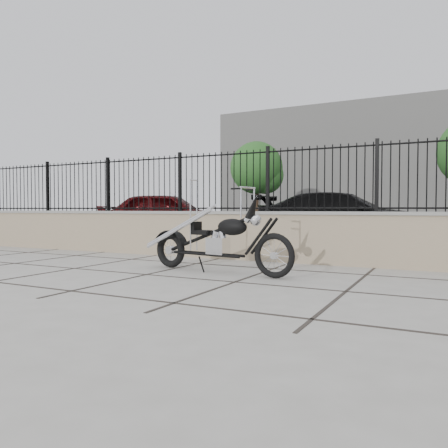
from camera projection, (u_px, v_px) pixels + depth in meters
ground_plane at (146, 275)px, 6.67m from camera, size 90.00×90.00×0.00m
parking_lot at (334, 233)px, 17.79m from camera, size 30.00×30.00×0.00m
retaining_wall at (222, 235)px, 8.88m from camera, size 14.00×0.36×0.96m
iron_fence at (222, 182)px, 8.84m from camera, size 14.00×0.08×1.20m
background_building at (381, 165)px, 30.11m from camera, size 22.00×6.00×8.00m
chopper_motorcycle at (215, 225)px, 6.89m from camera, size 2.57×0.83×1.52m
car_red at (168, 215)px, 14.54m from camera, size 4.97×3.36×1.57m
car_black at (343, 218)px, 12.87m from camera, size 5.35×2.60×1.50m
bollard_a at (192, 229)px, 11.74m from camera, size 0.13×0.13×0.91m
bollard_b at (351, 233)px, 10.26m from camera, size 0.11×0.11×0.86m
tree_left at (256, 165)px, 23.76m from camera, size 2.85×2.85×4.81m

